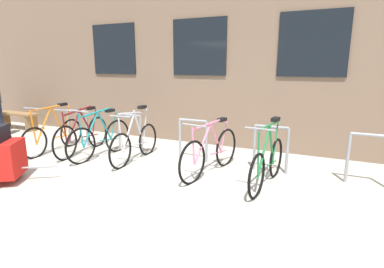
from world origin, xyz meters
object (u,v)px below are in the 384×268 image
Objects in this scene: bicycle_silver at (135,142)px; bicycle_green at (267,162)px; bicycle_maroon at (82,135)px; bicycle_teal at (100,138)px; bicycle_orange at (54,135)px; wooden_bench at (17,117)px; bicycle_pink at (211,152)px.

bicycle_green is (2.61, -0.20, -0.00)m from bicycle_silver.
bicycle_teal is (0.57, -0.09, 0.00)m from bicycle_maroon.
bicycle_silver is at bearing 5.63° from bicycle_orange.
bicycle_orange reaches higher than bicycle_teal.
bicycle_green is at bearing -0.10° from bicycle_orange.
wooden_bench is (-2.92, 1.23, -0.02)m from bicycle_orange.
bicycle_silver reaches higher than bicycle_teal.
bicycle_maroon is at bearing 18.29° from bicycle_orange.
bicycle_silver is 1.61m from bicycle_pink.
bicycle_silver is at bearing -0.38° from bicycle_maroon.
bicycle_green reaches higher than bicycle_teal.
bicycle_teal is 1.13× the size of wooden_bench.
bicycle_maroon is 0.65m from bicycle_orange.
bicycle_green is 0.92× the size of bicycle_pink.
bicycle_pink reaches higher than wooden_bench.
bicycle_pink is 1.05× the size of bicycle_teal.
bicycle_silver is at bearing -11.92° from wooden_bench.
bicycle_pink is 3.61m from bicycle_orange.
bicycle_pink is (2.98, -0.06, -0.00)m from bicycle_maroon.
bicycle_green reaches higher than bicycle_maroon.
bicycle_pink is (1.61, -0.05, 0.01)m from bicycle_silver.
bicycle_pink is at bearing 2.27° from bicycle_orange.
bicycle_green is at bearing -9.37° from wooden_bench.
bicycle_silver reaches higher than bicycle_orange.
bicycle_maroon is 1.00× the size of bicycle_pink.
bicycle_teal is at bearing -179.25° from bicycle_pink.
bicycle_green reaches higher than wooden_bench.
bicycle_green is 1.10× the size of wooden_bench.
wooden_bench is (-6.52, 1.09, -0.03)m from bicycle_pink.
bicycle_orange reaches higher than bicycle_pink.
bicycle_maroon is at bearing -16.19° from wooden_bench.
bicycle_silver is 1.09× the size of wooden_bench.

